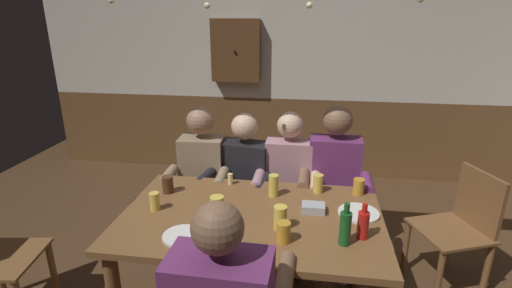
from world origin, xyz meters
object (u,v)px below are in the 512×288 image
(dining_table, at_px, (251,230))
(pint_glass_5, at_px, (168,184))
(pint_glass_2, at_px, (318,183))
(pint_glass_6, at_px, (284,232))
(person_0, at_px, (201,175))
(person_1, at_px, (242,180))
(pint_glass_4, at_px, (217,209))
(plate_1, at_px, (359,213))
(person_3, at_px, (334,180))
(person_2, at_px, (288,183))
(chair_empty_near_right, at_px, (460,226))
(pint_glass_3, at_px, (273,185))
(bottle_0, at_px, (363,224))
(pint_glass_7, at_px, (280,218))
(condiment_caddy, at_px, (313,208))
(pint_glass_1, at_px, (155,201))
(wall_dart_cabinet, at_px, (236,51))
(table_candle, at_px, (230,179))
(bottle_1, at_px, (345,227))
(pint_glass_0, at_px, (359,187))
(plate_0, at_px, (183,236))

(dining_table, relative_size, pint_glass_5, 13.47)
(pint_glass_2, bearing_deg, pint_glass_6, -106.49)
(pint_glass_6, bearing_deg, person_0, 127.33)
(person_1, relative_size, pint_glass_4, 7.72)
(plate_1, distance_m, pint_glass_2, 0.37)
(person_3, relative_size, pint_glass_4, 8.29)
(person_0, distance_m, person_2, 0.70)
(chair_empty_near_right, height_order, pint_glass_3, pint_glass_3)
(bottle_0, relative_size, pint_glass_7, 1.50)
(condiment_caddy, height_order, pint_glass_3, pint_glass_3)
(condiment_caddy, bearing_deg, pint_glass_3, 145.92)
(person_1, bearing_deg, bottle_0, 142.66)
(person_1, relative_size, pint_glass_5, 10.16)
(chair_empty_near_right, bearing_deg, pint_glass_3, 80.70)
(pint_glass_1, bearing_deg, person_2, 43.46)
(wall_dart_cabinet, bearing_deg, plate_1, -62.27)
(bottle_0, bearing_deg, pint_glass_3, 140.86)
(plate_1, distance_m, pint_glass_6, 0.56)
(table_candle, bearing_deg, wall_dart_cabinet, 99.74)
(bottle_0, distance_m, pint_glass_1, 1.24)
(person_3, xyz_separation_m, bottle_1, (0.00, -0.95, 0.16))
(dining_table, bearing_deg, bottle_1, -23.24)
(pint_glass_7, bearing_deg, pint_glass_0, 46.55)
(plate_1, distance_m, pint_glass_1, 1.25)
(plate_0, relative_size, bottle_1, 0.91)
(pint_glass_0, xyz_separation_m, pint_glass_1, (-1.26, -0.41, 0.00))
(table_candle, relative_size, pint_glass_2, 0.63)
(condiment_caddy, relative_size, bottle_1, 0.59)
(condiment_caddy, bearing_deg, person_1, 131.99)
(pint_glass_4, relative_size, pint_glass_5, 1.32)
(pint_glass_3, bearing_deg, bottle_0, -39.14)
(dining_table, distance_m, condiment_caddy, 0.40)
(dining_table, xyz_separation_m, person_0, (-0.53, 0.72, 0.02))
(person_0, bearing_deg, pint_glass_7, 127.34)
(chair_empty_near_right, height_order, pint_glass_6, chair_empty_near_right)
(person_0, relative_size, table_candle, 15.23)
(person_2, xyz_separation_m, pint_glass_1, (-0.77, -0.73, 0.16))
(person_2, bearing_deg, dining_table, 76.09)
(pint_glass_0, distance_m, pint_glass_3, 0.57)
(condiment_caddy, xyz_separation_m, pint_glass_3, (-0.26, 0.18, 0.05))
(person_0, distance_m, pint_glass_1, 0.76)
(condiment_caddy, height_order, pint_glass_6, pint_glass_6)
(pint_glass_1, bearing_deg, person_1, 61.10)
(person_3, relative_size, pint_glass_7, 9.22)
(bottle_0, xyz_separation_m, pint_glass_2, (-0.23, 0.53, -0.02))
(condiment_caddy, relative_size, pint_glass_2, 1.11)
(chair_empty_near_right, bearing_deg, dining_table, 90.00)
(bottle_0, height_order, pint_glass_6, bottle_0)
(wall_dart_cabinet, bearing_deg, condiment_caddy, -68.00)
(pint_glass_5, bearing_deg, pint_glass_6, -30.04)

